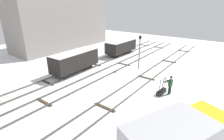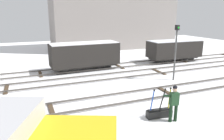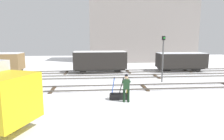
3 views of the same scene
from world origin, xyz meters
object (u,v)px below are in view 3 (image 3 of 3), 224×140
object	(u,v)px
switch_lever_frame	(119,96)
freight_car_mid_siding	(181,61)
signal_post	(163,54)
rail_worker	(126,86)
freight_car_near_switch	(100,60)

from	to	relation	value
switch_lever_frame	freight_car_mid_siding	bearing A→B (deg)	57.01
signal_post	rail_worker	bearing A→B (deg)	-127.90
freight_car_mid_siding	freight_car_near_switch	size ratio (longest dim) A/B	0.94
rail_worker	freight_car_near_switch	world-z (taller)	freight_car_near_switch
switch_lever_frame	freight_car_mid_siding	xyz separation A→B (m)	(8.52, 10.02, 1.02)
switch_lever_frame	rail_worker	world-z (taller)	rail_worker
rail_worker	freight_car_near_switch	distance (m)	10.67
rail_worker	signal_post	distance (m)	6.78
switch_lever_frame	rail_worker	size ratio (longest dim) A/B	0.84
freight_car_mid_siding	freight_car_near_switch	bearing A→B (deg)	-178.77
switch_lever_frame	freight_car_mid_siding	size ratio (longest dim) A/B	0.26
switch_lever_frame	freight_car_mid_siding	world-z (taller)	freight_car_mid_siding
rail_worker	freight_car_mid_siding	world-z (taller)	freight_car_mid_siding
signal_post	switch_lever_frame	bearing A→B (deg)	-133.43
freight_car_near_switch	freight_car_mid_siding	bearing A→B (deg)	-1.98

